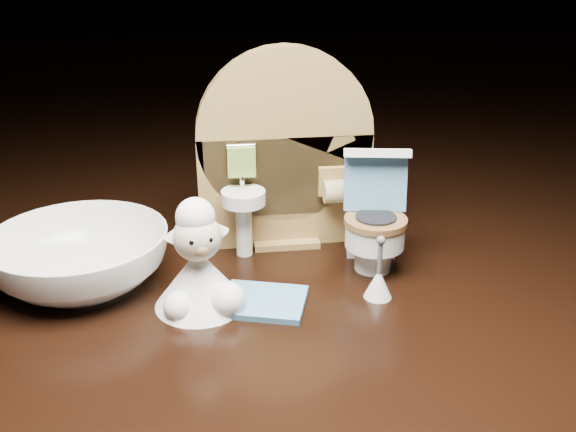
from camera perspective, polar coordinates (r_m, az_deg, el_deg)
name	(u,v)px	position (r m, az deg, el deg)	size (l,w,h in m)	color
backdrop_panel	(284,161)	(0.48, -0.36, 4.87)	(0.13, 0.05, 0.15)	olive
toy_toilet	(374,223)	(0.46, 7.65, -0.66)	(0.05, 0.06, 0.09)	white
bath_mat	(264,301)	(0.42, -2.17, -7.60)	(0.05, 0.04, 0.00)	teal
toilet_brush	(378,281)	(0.43, 8.04, -5.76)	(0.02, 0.02, 0.04)	white
plush_lamb	(200,270)	(0.41, -7.86, -4.75)	(0.06, 0.06, 0.08)	white
ceramic_bowl	(81,258)	(0.46, -17.96, -3.60)	(0.12, 0.12, 0.04)	white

